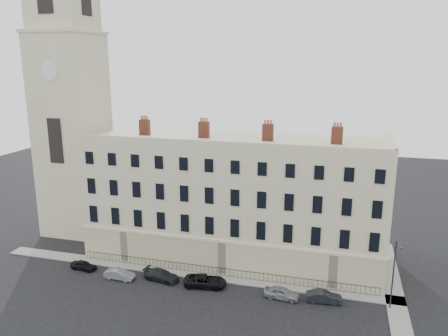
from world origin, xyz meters
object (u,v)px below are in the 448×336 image
Objects in this scene: car_f at (324,297)px; car_d at (205,281)px; car_a at (84,265)px; car_c at (161,275)px; streetlamp at (394,272)px; car_b at (120,274)px; car_e at (282,293)px.

car_d is at bearing 85.41° from car_f.
car_a is 0.75× the size of car_c.
streetlamp reaches higher than car_f.
car_d reaches higher than car_a.
car_d is 1.28× the size of car_f.
car_b is 4.85m from car_c.
car_b reaches higher than car_a.
car_e is at bearing -81.90° from car_c.
car_c is at bearing 81.96° from car_d.
streetlamp is at bearing -91.24° from car_f.
car_d is (9.97, 0.99, 0.08)m from car_b.
car_f is (28.09, 0.14, 0.06)m from car_a.
streetlamp is at bearing -80.73° from car_e.
car_e reaches higher than car_c.
car_a is 34.79m from streetlamp.
car_a is at bearing 82.25° from car_d.
car_e reaches higher than car_b.
car_a is 28.09m from car_f.
car_c is 5.23m from car_d.
car_b is at bearing 111.32° from car_c.
car_e is at bearing 90.27° from car_f.
car_a is 0.87× the size of car_f.
car_c is at bearing 85.21° from car_f.
car_a is 15.26m from car_d.
car_c is at bearing 93.52° from car_e.
car_f is (12.83, 0.12, -0.05)m from car_d.
streetlamp is (29.32, 1.54, 3.48)m from car_b.
car_f is at bearing -80.31° from car_c.
streetlamp is at bearing -79.37° from car_c.
streetlamp is (6.52, 0.44, 3.45)m from car_f.
car_a is 5.37m from car_b.
car_c is 1.14× the size of car_e.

